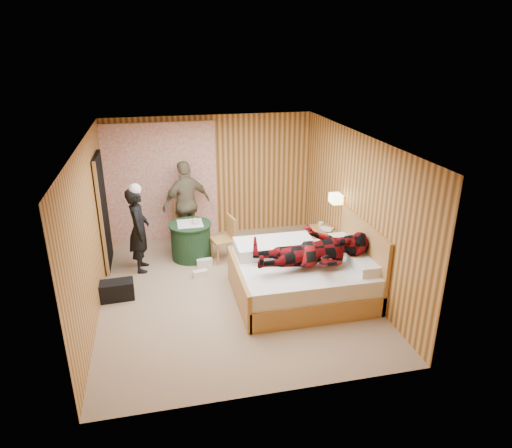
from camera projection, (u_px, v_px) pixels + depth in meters
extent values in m
cube|color=#A08469|center=(233.00, 289.00, 7.59)|extent=(4.20, 5.00, 0.01)
cube|color=white|center=(229.00, 139.00, 6.66)|extent=(4.20, 5.00, 0.01)
cube|color=tan|center=(211.00, 176.00, 9.39)|extent=(4.20, 0.02, 2.50)
cube|color=tan|center=(90.00, 230.00, 6.70)|extent=(0.02, 5.00, 2.50)
cube|color=tan|center=(356.00, 209.00, 7.55)|extent=(0.02, 5.00, 2.50)
cube|color=#EDE5CD|center=(162.00, 183.00, 9.15)|extent=(2.20, 0.08, 2.40)
cube|color=black|center=(103.00, 212.00, 8.06)|extent=(0.06, 0.90, 2.05)
cylinder|color=gold|center=(340.00, 198.00, 7.92)|extent=(0.18, 0.04, 0.04)
cube|color=#F6E5AC|center=(336.00, 198.00, 7.90)|extent=(0.18, 0.24, 0.16)
cube|color=tan|center=(304.00, 286.00, 7.34)|extent=(2.16, 1.73, 0.32)
cube|color=silver|center=(305.00, 270.00, 7.23)|extent=(2.09, 1.66, 0.27)
cube|color=tan|center=(238.00, 286.00, 7.07)|extent=(0.06, 1.73, 0.60)
cube|color=tan|center=(362.00, 257.00, 7.37)|extent=(0.06, 1.73, 1.19)
cube|color=white|center=(367.00, 264.00, 6.95)|extent=(0.41, 0.59, 0.15)
cube|color=white|center=(346.00, 243.00, 7.69)|extent=(0.41, 0.59, 0.15)
cube|color=silver|center=(275.00, 246.00, 7.51)|extent=(1.29, 0.65, 0.19)
cube|color=tan|center=(322.00, 243.00, 8.66)|extent=(0.40, 0.56, 0.56)
cube|color=tan|center=(322.00, 234.00, 8.59)|extent=(0.42, 0.58, 0.03)
cylinder|color=#1B3C20|center=(191.00, 241.00, 8.58)|extent=(0.74, 0.74, 0.67)
cylinder|color=#1B3C20|center=(190.00, 224.00, 8.45)|extent=(0.79, 0.79, 0.03)
cube|color=white|center=(190.00, 223.00, 8.44)|extent=(0.61, 0.61, 0.01)
cube|color=tan|center=(188.00, 225.00, 9.04)|extent=(0.52, 0.52, 0.05)
cube|color=tan|center=(184.00, 210.00, 9.10)|extent=(0.42, 0.15, 0.46)
cylinder|color=tan|center=(184.00, 241.00, 8.91)|extent=(0.04, 0.04, 0.43)
cylinder|color=tan|center=(194.00, 232.00, 9.34)|extent=(0.04, 0.04, 0.43)
cube|color=tan|center=(223.00, 240.00, 8.44)|extent=(0.46, 0.46, 0.05)
cube|color=tan|center=(231.00, 227.00, 8.42)|extent=(0.12, 0.39, 0.42)
cylinder|color=tan|center=(212.00, 249.00, 8.59)|extent=(0.04, 0.04, 0.40)
cylinder|color=tan|center=(234.00, 252.00, 8.45)|extent=(0.04, 0.04, 0.40)
cube|color=black|center=(117.00, 290.00, 7.24)|extent=(0.55, 0.31, 0.30)
cube|color=white|center=(200.00, 274.00, 7.97)|extent=(0.27, 0.14, 0.11)
cube|color=white|center=(205.00, 262.00, 8.37)|extent=(0.29, 0.14, 0.13)
imported|color=black|center=(139.00, 230.00, 7.97)|extent=(0.38, 0.57, 1.53)
imported|color=#72684C|center=(187.00, 204.00, 8.98)|extent=(1.09, 0.79, 1.72)
imported|color=maroon|center=(314.00, 242.00, 6.85)|extent=(0.86, 0.67, 1.77)
imported|color=white|center=(324.00, 230.00, 8.51)|extent=(0.26, 0.28, 0.02)
imported|color=white|center=(324.00, 229.00, 8.50)|extent=(0.26, 0.28, 0.02)
imported|color=white|center=(320.00, 224.00, 8.66)|extent=(0.10, 0.10, 0.09)
imported|color=white|center=(195.00, 221.00, 8.40)|extent=(0.15, 0.15, 0.10)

